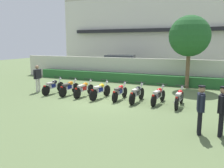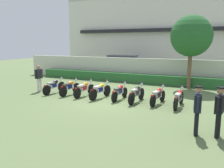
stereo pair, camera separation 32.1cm
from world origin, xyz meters
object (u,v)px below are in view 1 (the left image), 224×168
motorcycle_in_row_5 (137,93)px  tree_near_inspector (189,36)px  motorcycle_in_row_2 (84,89)px  officer_1 (222,107)px  motorcycle_in_row_4 (120,92)px  motorcycle_in_row_1 (69,87)px  motorcycle_in_row_3 (100,90)px  parked_car (121,65)px  motorcycle_in_row_7 (179,97)px  officer_0 (201,106)px  motorcycle_in_row_6 (158,95)px  motorcycle_in_row_0 (53,86)px  inspector_person (38,76)px

motorcycle_in_row_5 → tree_near_inspector: bearing=-17.0°
motorcycle_in_row_2 → officer_1: 7.73m
tree_near_inspector → motorcycle_in_row_4: tree_near_inspector is taller
motorcycle_in_row_1 → motorcycle_in_row_3: bearing=-86.9°
parked_car → motorcycle_in_row_2: size_ratio=2.45×
motorcycle_in_row_7 → officer_0: size_ratio=1.16×
tree_near_inspector → motorcycle_in_row_6: 5.86m
motorcycle_in_row_0 → officer_0: 9.08m
motorcycle_in_row_0 → inspector_person: (-1.21, 0.06, 0.53)m
motorcycle_in_row_4 → motorcycle_in_row_5: (0.99, -0.12, 0.02)m
motorcycle_in_row_1 → motorcycle_in_row_2: motorcycle_in_row_1 is taller
motorcycle_in_row_7 → officer_0: officer_0 is taller
motorcycle_in_row_0 → motorcycle_in_row_7: size_ratio=1.02×
motorcycle_in_row_3 → motorcycle_in_row_4: bearing=-74.7°
motorcycle_in_row_7 → officer_1: bearing=-148.4°
parked_car → motorcycle_in_row_6: bearing=-67.9°
tree_near_inspector → officer_0: size_ratio=2.92×
motorcycle_in_row_2 → motorcycle_in_row_5: (3.16, -0.05, 0.01)m
motorcycle_in_row_5 → officer_0: officer_0 is taller
motorcycle_in_row_5 → inspector_person: bearing=93.7°
motorcycle_in_row_5 → motorcycle_in_row_6: size_ratio=1.03×
tree_near_inspector → motorcycle_in_row_3: 7.15m
motorcycle_in_row_7 → officer_1: (1.72, -3.12, 0.52)m
inspector_person → officer_0: size_ratio=1.00×
parked_car → motorcycle_in_row_7: bearing=-63.9°
parked_car → motorcycle_in_row_1: 9.70m
motorcycle_in_row_2 → officer_0: officer_0 is taller
parked_car → motorcycle_in_row_5: bearing=-73.1°
motorcycle_in_row_1 → motorcycle_in_row_6: motorcycle_in_row_1 is taller
parked_car → motorcycle_in_row_5: (4.59, -9.67, -0.48)m
inspector_person → officer_1: bearing=-17.4°
inspector_person → motorcycle_in_row_6: bearing=0.3°
motorcycle_in_row_1 → motorcycle_in_row_3: (2.03, -0.02, 0.00)m
motorcycle_in_row_1 → inspector_person: bearing=92.4°
motorcycle_in_row_1 → motorcycle_in_row_3: motorcycle_in_row_3 is taller
motorcycle_in_row_7 → inspector_person: 8.60m
motorcycle_in_row_0 → parked_car: bearing=-1.8°
motorcycle_in_row_4 → motorcycle_in_row_7: (3.11, -0.19, 0.02)m
tree_near_inspector → motorcycle_in_row_3: (-4.04, -5.08, -2.99)m
motorcycle_in_row_5 → officer_1: bearing=-125.5°
motorcycle_in_row_6 → officer_0: (2.11, -3.38, 0.53)m
parked_car → motorcycle_in_row_1: bearing=-95.7°
parked_car → officer_0: size_ratio=2.87×
motorcycle_in_row_5 → motorcycle_in_row_7: 2.12m
motorcycle_in_row_1 → motorcycle_in_row_6: 5.20m
motorcycle_in_row_0 → motorcycle_in_row_3: 3.16m
parked_car → motorcycle_in_row_6: 11.14m
motorcycle_in_row_3 → motorcycle_in_row_7: 4.21m
motorcycle_in_row_3 → motorcycle_in_row_2: bearing=93.5°
parked_car → inspector_person: parked_car is taller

